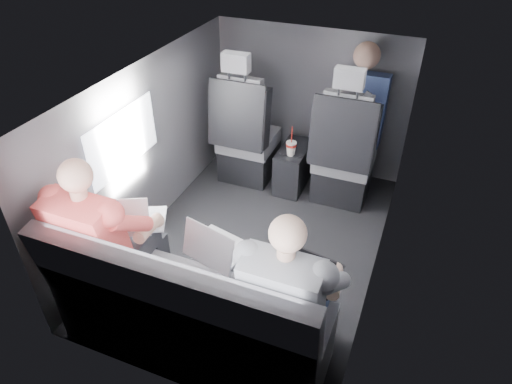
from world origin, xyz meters
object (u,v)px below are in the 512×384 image
at_px(soda_cup, 291,148).
at_px(passenger_front_right, 359,110).
at_px(center_console, 293,167).
at_px(laptop_silver, 216,246).
at_px(passenger_rear_left, 107,239).
at_px(front_seat_left, 246,141).
at_px(laptop_white, 132,219).
at_px(passenger_rear_right, 290,295).
at_px(laptop_black, 307,268).
at_px(front_seat_right, 343,160).
at_px(rear_bench, 190,316).

xyz_separation_m(soda_cup, passenger_front_right, (0.48, 0.35, 0.29)).
relative_size(center_console, soda_cup, 1.75).
xyz_separation_m(center_console, soda_cup, (0.01, -0.13, 0.27)).
height_order(laptop_silver, passenger_rear_left, passenger_rear_left).
xyz_separation_m(front_seat_left, laptop_white, (-0.10, -1.59, 0.24)).
bearing_deg(soda_cup, passenger_rear_right, -72.09).
xyz_separation_m(center_console, passenger_rear_right, (0.56, -1.85, 0.42)).
bearing_deg(passenger_rear_left, front_seat_left, 85.87).
height_order(passenger_rear_left, passenger_rear_right, passenger_rear_left).
relative_size(center_console, passenger_rear_left, 0.39).
relative_size(front_seat_left, passenger_rear_left, 1.02).
relative_size(laptop_black, passenger_rear_right, 0.31).
relative_size(soda_cup, passenger_rear_right, 0.23).
bearing_deg(soda_cup, center_console, 93.74).
height_order(front_seat_right, passenger_front_right, passenger_front_right).
bearing_deg(rear_bench, laptop_white, 150.78).
bearing_deg(front_seat_left, soda_cup, -10.79).
distance_m(center_console, passenger_rear_right, 1.98).
height_order(front_seat_left, laptop_silver, front_seat_left).
distance_m(laptop_black, passenger_rear_right, 0.22).
xyz_separation_m(rear_bench, laptop_silver, (0.05, 0.28, 0.32)).
height_order(front_seat_left, passenger_rear_left, front_seat_left).
xyz_separation_m(laptop_silver, passenger_rear_right, (0.52, -0.18, -0.01)).
distance_m(soda_cup, passenger_rear_left, 1.82).
distance_m(laptop_white, passenger_rear_left, 0.21).
bearing_deg(center_console, passenger_rear_left, -107.45).
xyz_separation_m(laptop_silver, laptop_black, (0.54, 0.03, -0.00)).
height_order(rear_bench, laptop_silver, rear_bench).
height_order(center_console, laptop_black, laptop_black).
distance_m(laptop_silver, passenger_rear_right, 0.55).
height_order(center_console, passenger_rear_right, passenger_rear_right).
xyz_separation_m(front_seat_right, laptop_white, (-1.00, -1.59, 0.24)).
height_order(center_console, passenger_front_right, passenger_front_right).
distance_m(rear_bench, laptop_white, 0.71).
bearing_deg(front_seat_right, soda_cup, -168.81).
bearing_deg(front_seat_right, front_seat_left, 180.00).
bearing_deg(rear_bench, laptop_black, 27.66).
xyz_separation_m(rear_bench, laptop_white, (-0.55, 0.31, 0.33)).
distance_m(laptop_white, laptop_black, 1.14).
relative_size(front_seat_left, laptop_black, 3.38).
bearing_deg(laptop_silver, rear_bench, -99.72).
relative_size(front_seat_left, laptop_white, 2.78).
xyz_separation_m(laptop_white, laptop_silver, (0.60, -0.03, -0.00)).
relative_size(front_seat_left, passenger_front_right, 1.39).
bearing_deg(front_seat_left, center_console, 5.07).
height_order(rear_bench, laptop_black, rear_bench).
height_order(center_console, passenger_rear_left, passenger_rear_left).
relative_size(center_console, passenger_front_right, 0.53).
distance_m(front_seat_right, laptop_silver, 1.69).
relative_size(front_seat_right, passenger_rear_left, 1.02).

